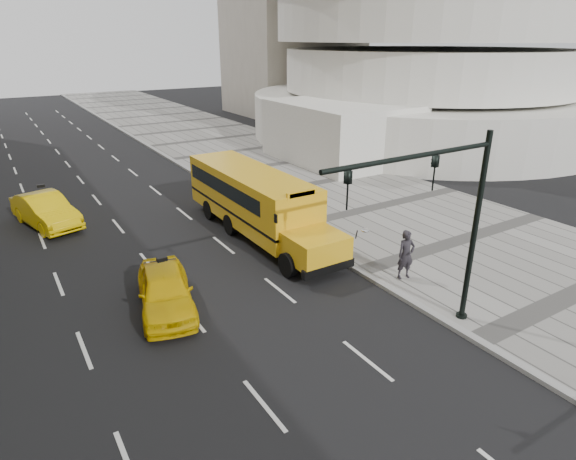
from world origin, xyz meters
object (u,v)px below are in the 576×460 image
taxi_near (165,291)px  pedestrian (406,255)px  school_bus (253,197)px  traffic_signal (447,214)px  taxi_far (46,211)px

taxi_near → pedestrian: pedestrian is taller
school_bus → taxi_near: 7.78m
taxi_near → traffic_signal: 9.59m
taxi_far → traffic_signal: size_ratio=0.77×
taxi_far → pedestrian: size_ratio=2.51×
taxi_near → school_bus: bearing=51.7°
school_bus → traffic_signal: bearing=-86.3°
taxi_near → pedestrian: (8.56, -2.85, 0.37)m
taxi_far → traffic_signal: 19.57m
pedestrian → traffic_signal: size_ratio=0.31×
school_bus → taxi_near: school_bus is taller
school_bus → traffic_signal: size_ratio=1.81×
school_bus → taxi_near: bearing=-141.6°
pedestrian → school_bus: bearing=120.7°
taxi_far → traffic_signal: traffic_signal is taller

